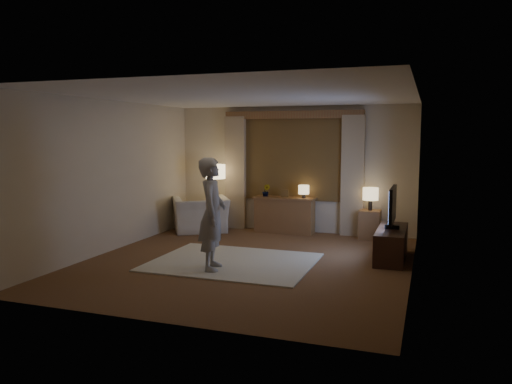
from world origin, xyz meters
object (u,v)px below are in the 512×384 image
at_px(sideboard, 285,216).
at_px(tv_stand, 391,244).
at_px(person, 212,214).
at_px(side_table, 370,225).
at_px(armchair, 201,215).

bearing_deg(sideboard, tv_stand, -34.74).
bearing_deg(person, side_table, -47.18).
xyz_separation_m(sideboard, armchair, (-1.69, -0.46, 0.01)).
height_order(sideboard, armchair, armchair).
relative_size(armchair, side_table, 1.97).
bearing_deg(person, armchair, 13.94).
distance_m(sideboard, side_table, 1.74).
distance_m(armchair, side_table, 3.45).
height_order(armchair, tv_stand, armchair).
height_order(armchair, side_table, armchair).
relative_size(sideboard, armchair, 1.09).
bearing_deg(side_table, sideboard, 178.35).
bearing_deg(side_table, tv_stand, -71.04).
xyz_separation_m(side_table, person, (-1.94, -3.09, 0.57)).
xyz_separation_m(armchair, tv_stand, (3.94, -1.10, -0.11)).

